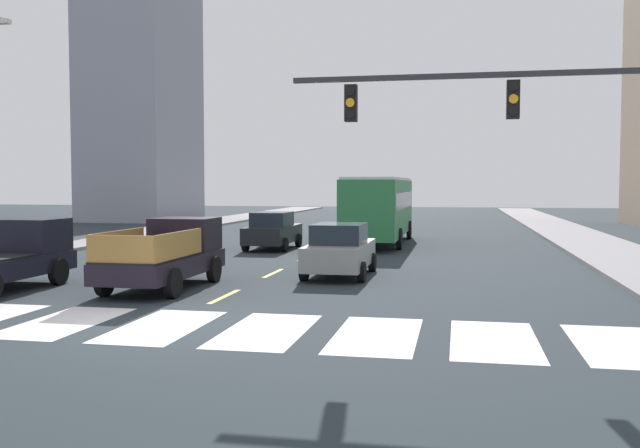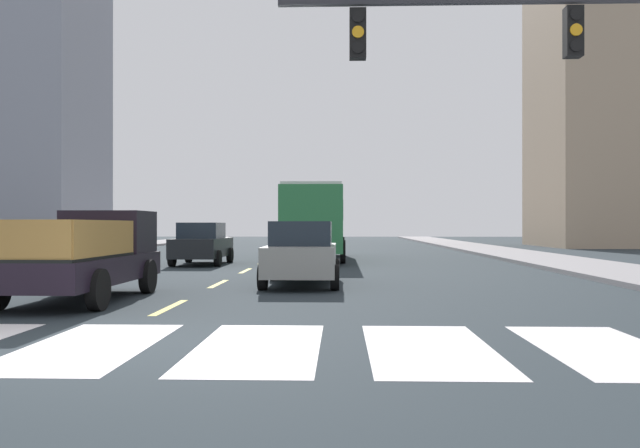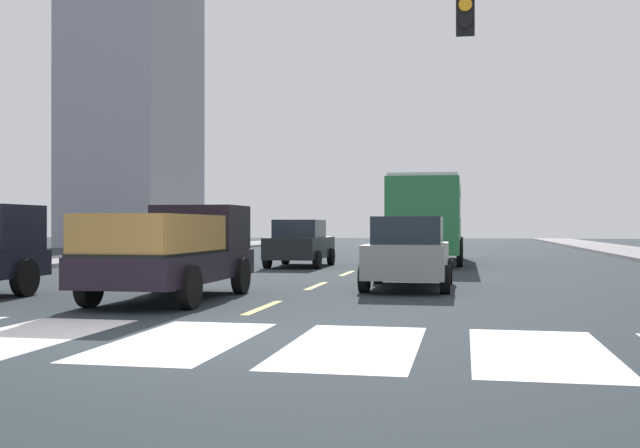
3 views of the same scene
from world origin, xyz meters
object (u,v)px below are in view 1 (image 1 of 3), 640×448
pickup_dark (6,257)px  traffic_signal_gantry (567,128)px  sedan_near_left (340,250)px  city_bus (380,205)px  pickup_stakebed (169,255)px  sedan_mid (273,231)px

pickup_dark → traffic_signal_gantry: traffic_signal_gantry is taller
sedan_near_left → traffic_signal_gantry: size_ratio=0.48×
pickup_dark → city_bus: bearing=62.8°
pickup_stakebed → sedan_mid: (-0.12, 12.10, -0.08)m
city_bus → traffic_signal_gantry: bearing=-73.7°
pickup_stakebed → sedan_near_left: size_ratio=1.18×
pickup_stakebed → sedan_mid: bearing=88.7°
pickup_dark → traffic_signal_gantry: bearing=-6.9°
pickup_stakebed → pickup_dark: 4.55m
city_bus → sedan_mid: bearing=-141.6°
city_bus → sedan_near_left: (0.11, -12.62, -1.09)m
sedan_mid → city_bus: bearing=40.1°
city_bus → traffic_signal_gantry: traffic_signal_gantry is taller
pickup_stakebed → sedan_mid: 12.10m
pickup_dark → sedan_near_left: 10.01m
city_bus → sedan_mid: (-4.53, -3.82, -1.09)m
pickup_dark → city_bus: 19.42m
sedan_near_left → pickup_stakebed: bearing=-145.9°
pickup_dark → sedan_mid: 14.14m
sedan_mid → sedan_near_left: bearing=-62.3°
pickup_dark → sedan_mid: (4.21, 13.50, -0.06)m
sedan_near_left → sedan_mid: 9.95m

